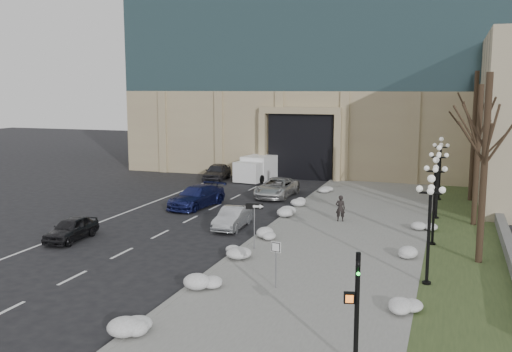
{
  "coord_description": "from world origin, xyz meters",
  "views": [
    {
      "loc": [
        9.01,
        -18.15,
        8.26
      ],
      "look_at": [
        -1.06,
        11.07,
        3.5
      ],
      "focal_mm": 40.0,
      "sensor_mm": 36.0,
      "label": 1
    }
  ],
  "objects_px": {
    "lamppost_d": "(440,160)",
    "traffic_signal": "(356,313)",
    "lamppost_b": "(435,189)",
    "car_c": "(197,197)",
    "car_d": "(277,188)",
    "one_way_sign": "(257,212)",
    "lamppost_a": "(430,215)",
    "keep_sign": "(276,255)",
    "box_truck": "(262,167)",
    "car_b": "(233,218)",
    "car_e": "(217,172)",
    "pedestrian": "(340,208)",
    "lamppost_c": "(438,172)",
    "car_a": "(71,229)"
  },
  "relations": [
    {
      "from": "car_b",
      "to": "one_way_sign",
      "type": "xyz_separation_m",
      "value": [
        2.95,
        -4.08,
        1.42
      ]
    },
    {
      "from": "one_way_sign",
      "to": "lamppost_a",
      "type": "xyz_separation_m",
      "value": [
        8.45,
        -2.63,
        1.02
      ]
    },
    {
      "from": "pedestrian",
      "to": "traffic_signal",
      "type": "relative_size",
      "value": 0.45
    },
    {
      "from": "car_a",
      "to": "one_way_sign",
      "type": "bearing_deg",
      "value": 4.13
    },
    {
      "from": "car_e",
      "to": "one_way_sign",
      "type": "xyz_separation_m",
      "value": [
        10.85,
        -20.35,
        1.29
      ]
    },
    {
      "from": "car_c",
      "to": "car_d",
      "type": "xyz_separation_m",
      "value": [
        4.19,
        5.51,
        -0.03
      ]
    },
    {
      "from": "traffic_signal",
      "to": "lamppost_a",
      "type": "height_order",
      "value": "lamppost_a"
    },
    {
      "from": "car_a",
      "to": "car_c",
      "type": "bearing_deg",
      "value": 71.67
    },
    {
      "from": "car_e",
      "to": "lamppost_d",
      "type": "height_order",
      "value": "lamppost_d"
    },
    {
      "from": "pedestrian",
      "to": "keep_sign",
      "type": "height_order",
      "value": "keep_sign"
    },
    {
      "from": "car_e",
      "to": "keep_sign",
      "type": "xyz_separation_m",
      "value": [
        13.43,
        -25.54,
        0.76
      ]
    },
    {
      "from": "car_e",
      "to": "lamppost_c",
      "type": "relative_size",
      "value": 0.94
    },
    {
      "from": "car_c",
      "to": "pedestrian",
      "type": "relative_size",
      "value": 3.19
    },
    {
      "from": "car_c",
      "to": "car_d",
      "type": "bearing_deg",
      "value": 62.22
    },
    {
      "from": "car_b",
      "to": "lamppost_b",
      "type": "relative_size",
      "value": 0.81
    },
    {
      "from": "lamppost_c",
      "to": "traffic_signal",
      "type": "bearing_deg",
      "value": -94.51
    },
    {
      "from": "car_d",
      "to": "traffic_signal",
      "type": "xyz_separation_m",
      "value": [
        10.14,
        -25.41,
        1.08
      ]
    },
    {
      "from": "keep_sign",
      "to": "box_truck",
      "type": "bearing_deg",
      "value": 120.45
    },
    {
      "from": "pedestrian",
      "to": "one_way_sign",
      "type": "relative_size",
      "value": 0.66
    },
    {
      "from": "car_e",
      "to": "pedestrian",
      "type": "distance_m",
      "value": 18.8
    },
    {
      "from": "car_c",
      "to": "pedestrian",
      "type": "distance_m",
      "value": 10.52
    },
    {
      "from": "car_b",
      "to": "lamppost_a",
      "type": "relative_size",
      "value": 0.81
    },
    {
      "from": "box_truck",
      "to": "car_c",
      "type": "bearing_deg",
      "value": -83.33
    },
    {
      "from": "box_truck",
      "to": "lamppost_b",
      "type": "relative_size",
      "value": 1.5
    },
    {
      "from": "lamppost_b",
      "to": "box_truck",
      "type": "bearing_deg",
      "value": 130.1
    },
    {
      "from": "car_a",
      "to": "car_c",
      "type": "relative_size",
      "value": 0.72
    },
    {
      "from": "traffic_signal",
      "to": "lamppost_b",
      "type": "distance_m",
      "value": 14.98
    },
    {
      "from": "lamppost_d",
      "to": "pedestrian",
      "type": "bearing_deg",
      "value": -120.79
    },
    {
      "from": "one_way_sign",
      "to": "keep_sign",
      "type": "distance_m",
      "value": 5.82
    },
    {
      "from": "lamppost_b",
      "to": "car_b",
      "type": "bearing_deg",
      "value": 178.99
    },
    {
      "from": "lamppost_a",
      "to": "lamppost_d",
      "type": "xyz_separation_m",
      "value": [
        0.0,
        19.5,
        0.0
      ]
    },
    {
      "from": "car_d",
      "to": "lamppost_b",
      "type": "relative_size",
      "value": 1.09
    },
    {
      "from": "traffic_signal",
      "to": "lamppost_a",
      "type": "bearing_deg",
      "value": 64.55
    },
    {
      "from": "lamppost_d",
      "to": "traffic_signal",
      "type": "bearing_deg",
      "value": -93.46
    },
    {
      "from": "one_way_sign",
      "to": "lamppost_d",
      "type": "bearing_deg",
      "value": 48.67
    },
    {
      "from": "car_c",
      "to": "pedestrian",
      "type": "xyz_separation_m",
      "value": [
        10.42,
        -1.45,
        0.18
      ]
    },
    {
      "from": "pedestrian",
      "to": "traffic_signal",
      "type": "height_order",
      "value": "traffic_signal"
    },
    {
      "from": "car_a",
      "to": "car_d",
      "type": "bearing_deg",
      "value": 63.02
    },
    {
      "from": "car_c",
      "to": "one_way_sign",
      "type": "bearing_deg",
      "value": -40.35
    },
    {
      "from": "lamppost_b",
      "to": "lamppost_d",
      "type": "height_order",
      "value": "same"
    },
    {
      "from": "car_b",
      "to": "lamppost_d",
      "type": "height_order",
      "value": "lamppost_d"
    },
    {
      "from": "lamppost_a",
      "to": "lamppost_b",
      "type": "distance_m",
      "value": 6.5
    },
    {
      "from": "car_a",
      "to": "traffic_signal",
      "type": "xyz_separation_m",
      "value": [
        17.12,
        -9.65,
        1.16
      ]
    },
    {
      "from": "car_e",
      "to": "lamppost_b",
      "type": "relative_size",
      "value": 0.94
    },
    {
      "from": "pedestrian",
      "to": "box_truck",
      "type": "bearing_deg",
      "value": -68.1
    },
    {
      "from": "pedestrian",
      "to": "lamppost_c",
      "type": "distance_m",
      "value": 6.64
    },
    {
      "from": "lamppost_b",
      "to": "car_c",
      "type": "bearing_deg",
      "value": 162.42
    },
    {
      "from": "traffic_signal",
      "to": "car_a",
      "type": "bearing_deg",
      "value": 136.57
    },
    {
      "from": "car_e",
      "to": "lamppost_b",
      "type": "distance_m",
      "value": 25.48
    },
    {
      "from": "lamppost_c",
      "to": "car_a",
      "type": "bearing_deg",
      "value": -148.14
    }
  ]
}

